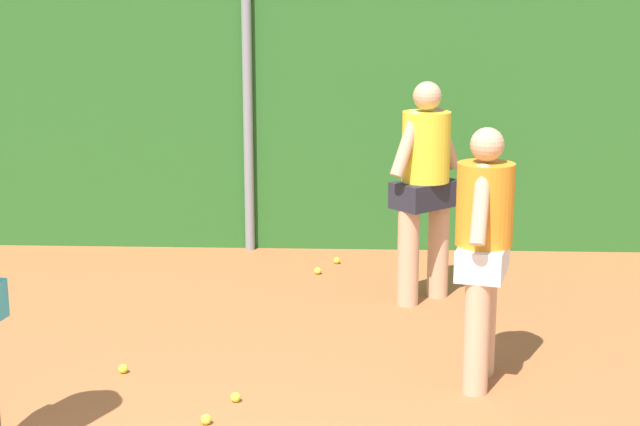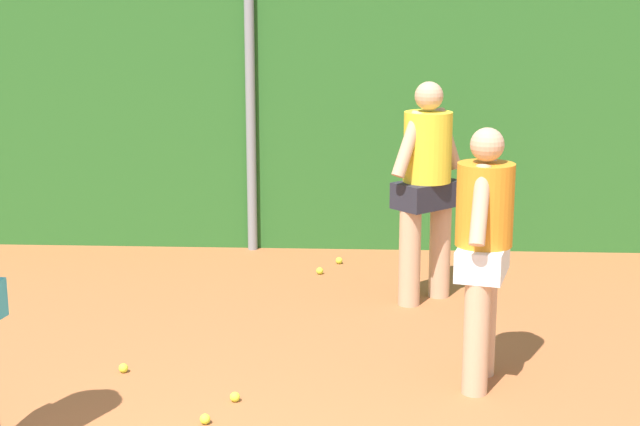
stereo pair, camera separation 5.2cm
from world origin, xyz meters
name	(u,v)px [view 1 (the left image)]	position (x,y,z in m)	size (l,w,h in m)	color
hedge_fence_backdrop	(250,106)	(0.00, 6.35, 1.48)	(18.61, 0.25, 2.97)	#286023
fence_post_center	(248,94)	(0.00, 6.18, 1.62)	(0.10, 0.10, 3.24)	gray
player_midcourt	(483,243)	(1.98, 2.74, 1.00)	(0.43, 0.81, 1.78)	tan
player_backcourt_far	(425,180)	(1.70, 4.56, 1.07)	(0.63, 0.62, 1.91)	tan
tennis_ball_0	(318,271)	(0.75, 5.30, 0.03)	(0.07, 0.07, 0.07)	#CCDB33
tennis_ball_1	(123,369)	(-0.52, 2.80, 0.03)	(0.07, 0.07, 0.07)	#CCDB33
tennis_ball_4	(337,261)	(0.92, 5.67, 0.03)	(0.07, 0.07, 0.07)	#CCDB33
tennis_ball_7	(236,397)	(0.34, 2.34, 0.03)	(0.07, 0.07, 0.07)	#CCDB33
tennis_ball_9	(206,419)	(0.20, 2.00, 0.03)	(0.07, 0.07, 0.07)	#CCDB33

